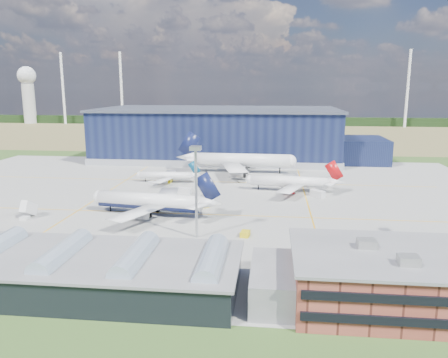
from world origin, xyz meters
The scene contains 22 objects.
ground centered at (0.00, 0.00, 0.00)m, with size 600.00×600.00×0.00m, color #2D491B.
apron centered at (0.00, 10.00, 0.03)m, with size 220.00×160.00×0.08m.
farmland centered at (0.00, 220.00, 0.00)m, with size 600.00×220.00×0.01m, color olive.
treeline centered at (0.00, 300.00, 4.00)m, with size 600.00×8.00×8.00m, color black.
horizon_dressing centered at (-191.30, 294.39, 34.20)m, with size 440.20×18.00×70.00m.
hangar centered at (2.81, 94.80, 11.62)m, with size 145.00×62.00×26.10m.
ops_building centered at (55.01, -60.00, 4.79)m, with size 46.00×23.00×10.90m.
glass_concourse centered at (-6.45, -60.00, 3.69)m, with size 78.00×23.00×8.60m.
light_mast_center centered at (10.00, -30.00, 15.43)m, with size 2.60×2.60×23.00m.
airliner_navy centered at (-7.20, -12.00, 6.67)m, with size 40.90×40.01×13.34m, color white, non-canonical shape.
airliner_red centered at (34.52, 22.00, 5.76)m, with size 35.31×34.54×11.51m, color white, non-canonical shape.
airliner_widebody centered at (15.15, 55.00, 8.65)m, with size 53.03×51.88×17.29m, color white, non-canonical shape.
airliner_regional centered at (-13.21, 32.14, 4.29)m, with size 26.32×25.75×8.58m, color white, non-canonical shape.
gse_tug_a centered at (7.53, -1.97, 0.67)m, with size 1.97×3.22×1.34m, color yellow.
gse_tug_b centered at (21.97, -27.98, 0.69)m, with size 2.12×3.18×1.38m, color yellow.
gse_van_a centered at (-2.33, 14.13, 1.13)m, with size 2.26×5.17×2.26m, color silver.
gse_cart_a centered at (-1.99, 4.41, 0.66)m, with size 2.03×3.04×1.32m, color silver.
gse_van_b centered at (44.04, 14.93, 1.17)m, with size 2.33×5.09×2.33m, color silver.
gse_tug_c centered at (-11.81, 31.41, 0.72)m, with size 2.06×3.29×1.44m, color yellow.
gse_cart_b centered at (-16.91, 26.73, 0.72)m, with size 2.22×3.32×1.44m, color silver.
airstair centered at (-40.96, -18.36, 1.71)m, with size 2.14×5.36×3.43m, color silver.
car_b centered at (47.65, -46.05, 0.58)m, with size 1.22×3.50×1.15m, color #99999E.
Camera 1 is at (28.25, -132.28, 36.92)m, focal length 35.00 mm.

